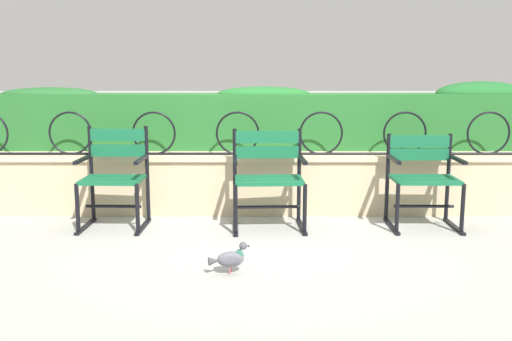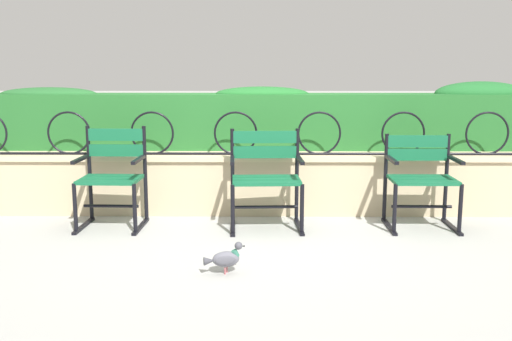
{
  "view_description": "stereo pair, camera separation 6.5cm",
  "coord_description": "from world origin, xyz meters",
  "px_view_note": "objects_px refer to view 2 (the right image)",
  "views": [
    {
      "loc": [
        -0.02,
        -4.84,
        1.43
      ],
      "look_at": [
        0.0,
        0.09,
        0.55
      ],
      "focal_mm": 41.07,
      "sensor_mm": 36.0,
      "label": 1
    },
    {
      "loc": [
        0.04,
        -4.84,
        1.43
      ],
      "look_at": [
        0.0,
        0.09,
        0.55
      ],
      "focal_mm": 41.07,
      "sensor_mm": 36.0,
      "label": 2
    }
  ],
  "objects_px": {
    "park_chair_centre": "(266,175)",
    "pigeon_near_chairs": "(225,258)",
    "park_chair_right": "(421,177)",
    "park_chair_left": "(112,175)"
  },
  "relations": [
    {
      "from": "park_chair_right",
      "to": "pigeon_near_chairs",
      "type": "height_order",
      "value": "park_chair_right"
    },
    {
      "from": "park_chair_right",
      "to": "pigeon_near_chairs",
      "type": "relative_size",
      "value": 2.84
    },
    {
      "from": "park_chair_left",
      "to": "park_chair_right",
      "type": "bearing_deg",
      "value": 0.07
    },
    {
      "from": "park_chair_centre",
      "to": "park_chair_right",
      "type": "bearing_deg",
      "value": 0.99
    },
    {
      "from": "park_chair_centre",
      "to": "pigeon_near_chairs",
      "type": "relative_size",
      "value": 3.02
    },
    {
      "from": "pigeon_near_chairs",
      "to": "park_chair_left",
      "type": "bearing_deg",
      "value": 130.9
    },
    {
      "from": "park_chair_centre",
      "to": "pigeon_near_chairs",
      "type": "bearing_deg",
      "value": -103.29
    },
    {
      "from": "park_chair_left",
      "to": "park_chair_right",
      "type": "distance_m",
      "value": 2.77
    },
    {
      "from": "park_chair_left",
      "to": "park_chair_centre",
      "type": "height_order",
      "value": "park_chair_left"
    },
    {
      "from": "park_chair_right",
      "to": "pigeon_near_chairs",
      "type": "xyz_separation_m",
      "value": [
        -1.68,
        -1.26,
        -0.34
      ]
    }
  ]
}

